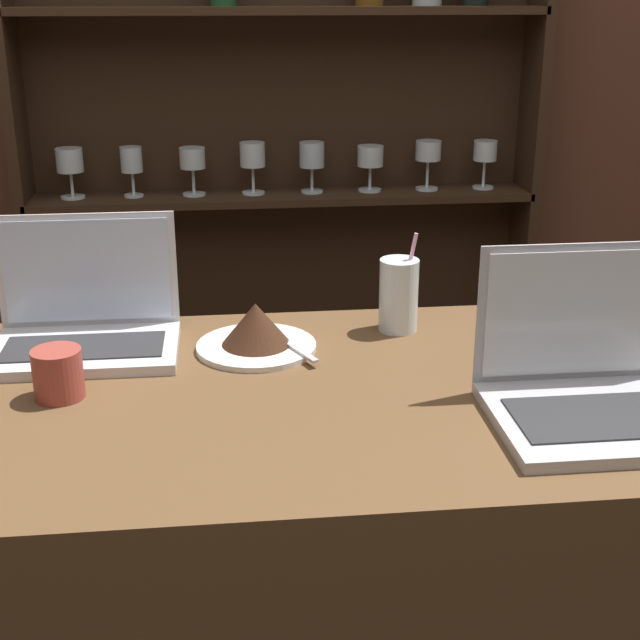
{
  "coord_description": "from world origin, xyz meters",
  "views": [
    {
      "loc": [
        -0.07,
        -0.88,
        1.59
      ],
      "look_at": [
        0.07,
        0.38,
        1.11
      ],
      "focal_mm": 50.0,
      "sensor_mm": 36.0,
      "label": 1
    }
  ],
  "objects": [
    {
      "name": "coffee_cup",
      "position": [
        -0.33,
        0.36,
        1.05
      ],
      "size": [
        0.07,
        0.07,
        0.08
      ],
      "color": "#993D33",
      "rests_on": "bar_counter"
    },
    {
      "name": "laptop_far",
      "position": [
        0.44,
        0.23,
        1.06
      ],
      "size": [
        0.31,
        0.25,
        0.23
      ],
      "color": "#ADADB2",
      "rests_on": "bar_counter"
    },
    {
      "name": "water_glass",
      "position": [
        0.23,
        0.58,
        1.08
      ],
      "size": [
        0.07,
        0.07,
        0.18
      ],
      "color": "silver",
      "rests_on": "bar_counter"
    },
    {
      "name": "back_shelf",
      "position": [
        0.1,
        1.54,
        1.01
      ],
      "size": [
        1.39,
        0.18,
        1.92
      ],
      "color": "#332114",
      "rests_on": "ground_plane"
    },
    {
      "name": "cake_plate",
      "position": [
        -0.03,
        0.52,
        1.05
      ],
      "size": [
        0.2,
        0.2,
        0.08
      ],
      "color": "silver",
      "rests_on": "bar_counter"
    },
    {
      "name": "laptop_near",
      "position": [
        -0.31,
        0.56,
        1.06
      ],
      "size": [
        0.31,
        0.2,
        0.22
      ],
      "color": "silver",
      "rests_on": "bar_counter"
    },
    {
      "name": "back_wall",
      "position": [
        0.0,
        1.62,
        1.35
      ],
      "size": [
        7.0,
        0.06,
        2.7
      ],
      "color": "brown",
      "rests_on": "ground_plane"
    }
  ]
}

